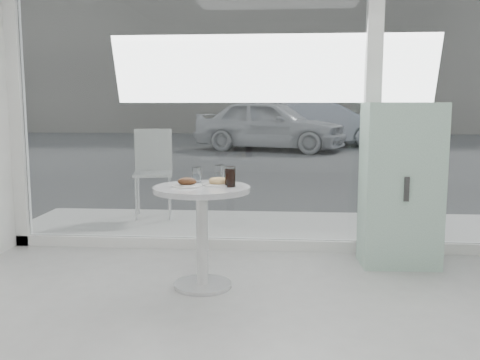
# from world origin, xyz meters

# --- Properties ---
(storefront) EXTENTS (5.00, 0.14, 3.00)m
(storefront) POSITION_xyz_m (0.07, 3.00, 1.71)
(storefront) COLOR white
(storefront) RESTS_ON ground
(main_table) EXTENTS (0.72, 0.72, 0.77)m
(main_table) POSITION_xyz_m (-0.50, 1.90, 0.55)
(main_table) COLOR silver
(main_table) RESTS_ON ground
(patio_deck) EXTENTS (5.60, 1.60, 0.05)m
(patio_deck) POSITION_xyz_m (0.00, 3.80, 0.03)
(patio_deck) COLOR silver
(patio_deck) RESTS_ON ground
(street) EXTENTS (40.00, 24.00, 0.00)m
(street) POSITION_xyz_m (0.00, 16.00, -0.00)
(street) COLOR #383838
(street) RESTS_ON ground
(far_building) EXTENTS (40.00, 2.00, 8.00)m
(far_building) POSITION_xyz_m (0.00, 25.00, 4.00)
(far_building) COLOR #9B9488
(far_building) RESTS_ON ground
(mint_cabinet) EXTENTS (0.65, 0.46, 1.39)m
(mint_cabinet) POSITION_xyz_m (1.10, 2.61, 0.69)
(mint_cabinet) COLOR #89AF9A
(mint_cabinet) RESTS_ON ground
(patio_chair) EXTENTS (0.52, 0.52, 1.03)m
(patio_chair) POSITION_xyz_m (-1.44, 4.26, 0.64)
(patio_chair) COLOR silver
(patio_chair) RESTS_ON patio_deck
(car_white) EXTENTS (4.89, 3.20, 1.55)m
(car_white) POSITION_xyz_m (-0.28, 14.20, 0.77)
(car_white) COLOR silver
(car_white) RESTS_ON street
(car_silver) EXTENTS (4.87, 2.68, 1.52)m
(car_silver) POSITION_xyz_m (1.29, 15.86, 0.76)
(car_silver) COLOR #A1A3A9
(car_silver) RESTS_ON street
(plate_fritter) EXTENTS (0.23, 0.23, 0.07)m
(plate_fritter) POSITION_xyz_m (-0.60, 1.88, 0.80)
(plate_fritter) COLOR silver
(plate_fritter) RESTS_ON main_table
(plate_donut) EXTENTS (0.24, 0.24, 0.06)m
(plate_donut) POSITION_xyz_m (-0.39, 1.97, 0.79)
(plate_donut) COLOR silver
(plate_donut) RESTS_ON main_table
(water_tumbler_a) EXTENTS (0.07, 0.07, 0.12)m
(water_tumbler_a) POSITION_xyz_m (-0.57, 2.13, 0.82)
(water_tumbler_a) COLOR white
(water_tumbler_a) RESTS_ON main_table
(water_tumbler_b) EXTENTS (0.08, 0.08, 0.13)m
(water_tumbler_b) POSITION_xyz_m (-0.39, 2.16, 0.83)
(water_tumbler_b) COLOR white
(water_tumbler_b) RESTS_ON main_table
(cola_glass) EXTENTS (0.08, 0.08, 0.15)m
(cola_glass) POSITION_xyz_m (-0.29, 1.91, 0.84)
(cola_glass) COLOR white
(cola_glass) RESTS_ON main_table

